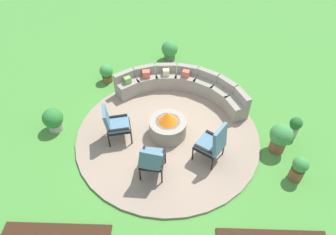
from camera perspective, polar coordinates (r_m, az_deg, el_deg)
name	(u,v)px	position (r m, az deg, el deg)	size (l,w,h in m)	color
ground_plane	(168,135)	(7.88, -0.05, -3.36)	(24.00, 24.00, 0.00)	#478C38
patio_circle	(168,135)	(7.85, -0.05, -3.22)	(4.68, 4.68, 0.06)	gray
fire_pit	(168,126)	(7.62, -0.05, -1.60)	(0.94, 0.94, 0.74)	gray
curved_stone_bench	(183,86)	(8.82, 2.79, 5.85)	(3.74, 1.79, 0.70)	gray
lounge_chair_front_left	(114,123)	(7.45, -10.03, -1.10)	(0.71, 0.65, 1.01)	black
lounge_chair_front_right	(152,160)	(6.63, -3.06, -7.90)	(0.60, 0.64, 1.02)	black
lounge_chair_back_left	(213,143)	(6.95, 8.48, -4.78)	(0.79, 0.82, 1.10)	black
potted_plant_0	(295,126)	(8.28, 22.77, -1.48)	(0.31, 0.31, 0.59)	#A89E8E
potted_plant_1	(170,50)	(10.40, 0.31, 12.58)	(0.55, 0.55, 0.68)	#605B56
potted_plant_2	(107,73)	(9.60, -11.47, 8.26)	(0.40, 0.40, 0.58)	brown
potted_plant_3	(280,137)	(7.70, 20.36, -3.48)	(0.54, 0.54, 0.80)	brown
potted_plant_4	(299,168)	(7.36, 23.38, -8.73)	(0.35, 0.35, 0.66)	brown
potted_plant_5	(53,119)	(8.32, -20.78, -0.31)	(0.52, 0.52, 0.66)	#A89E8E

